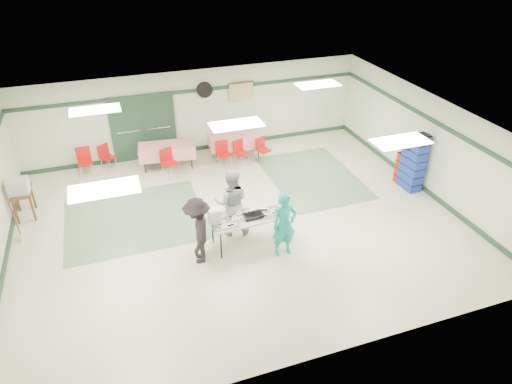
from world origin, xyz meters
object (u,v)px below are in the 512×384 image
object	(u,v)px
chair_a	(240,150)
chair_loose_b	(84,159)
crate_stack_blue_b	(417,163)
office_printer	(18,186)
volunteer_grey	(232,202)
chair_c	(262,147)
chair_b	(223,152)
crate_stack_blue_a	(408,167)
chair_loose_a	(106,155)
dining_table_b	(167,150)
volunteer_teal	(284,225)
dining_table_a	(236,140)
serving_table	(250,217)
printer_table	(22,195)
chair_d	(168,160)
crate_stack_red	(404,168)
broom	(14,217)
volunteer_dark	(198,231)

from	to	relation	value
chair_a	chair_loose_b	distance (m)	4.67
crate_stack_blue_b	office_printer	bearing A→B (deg)	168.36
volunteer_grey	chair_c	world-z (taller)	volunteer_grey
chair_b	crate_stack_blue_a	world-z (taller)	crate_stack_blue_a
chair_loose_a	dining_table_b	bearing A→B (deg)	-49.89
chair_loose_a	crate_stack_blue_b	bearing A→B (deg)	-62.63
volunteer_teal	dining_table_a	bearing A→B (deg)	83.60
chair_a	chair_loose_a	xyz separation A→B (m)	(-3.97, 1.04, -0.00)
volunteer_teal	dining_table_a	size ratio (longest dim) A/B	0.93
serving_table	dining_table_b	bearing A→B (deg)	101.11
chair_loose_b	printer_table	xyz separation A→B (m)	(-1.55, -1.80, 0.07)
chair_c	chair_d	world-z (taller)	chair_d
chair_c	chair_b	bearing A→B (deg)	157.58
chair_loose_b	crate_stack_red	distance (m)	9.43
chair_a	broom	size ratio (longest dim) A/B	0.66
chair_d	office_printer	size ratio (longest dim) A/B	1.87
volunteer_grey	printer_table	xyz separation A→B (m)	(-4.87, 2.45, -0.25)
volunteer_grey	chair_d	world-z (taller)	volunteer_grey
volunteer_dark	volunteer_teal	bearing A→B (deg)	92.21
dining_table_b	chair_b	xyz separation A→B (m)	(1.61, -0.57, -0.04)
dining_table_a	crate_stack_blue_a	xyz separation A→B (m)	(4.13, -3.38, 0.02)
office_printer	broom	size ratio (longest dim) A/B	0.38
chair_d	broom	xyz separation A→B (m)	(-3.97, -1.99, 0.11)
printer_table	serving_table	bearing A→B (deg)	-32.99
office_printer	chair_loose_a	bearing A→B (deg)	46.06
crate_stack_blue_b	chair_loose_a	bearing A→B (deg)	152.86
chair_c	crate_stack_blue_b	size ratio (longest dim) A/B	0.46
volunteer_dark	office_printer	distance (m)	5.00
chair_loose_a	office_printer	xyz separation A→B (m)	(-2.16, -2.05, 0.44)
serving_table	volunteer_grey	world-z (taller)	volunteer_grey
volunteer_grey	volunteer_dark	bearing A→B (deg)	53.03
volunteer_grey	broom	size ratio (longest dim) A/B	1.39
volunteer_teal	office_printer	world-z (taller)	volunteer_teal
chair_b	dining_table_b	bearing A→B (deg)	156.66
crate_stack_blue_b	office_printer	distance (m)	10.52
serving_table	chair_a	world-z (taller)	chair_a
volunteer_teal	dining_table_a	world-z (taller)	volunteer_teal
serving_table	office_printer	world-z (taller)	office_printer
volunteer_grey	dining_table_a	distance (m)	4.18
chair_c	broom	distance (m)	7.23
chair_loose_b	chair_loose_a	bearing A→B (deg)	12.91
chair_loose_a	chair_c	bearing A→B (deg)	-47.98
dining_table_b	chair_loose_a	distance (m)	1.87
dining_table_a	chair_c	world-z (taller)	chair_c
volunteer_dark	dining_table_a	bearing A→B (deg)	167.98
volunteer_teal	office_printer	size ratio (longest dim) A/B	3.35
chair_d	chair_loose_b	xyz separation A→B (m)	(-2.35, 0.86, 0.01)
chair_d	printer_table	size ratio (longest dim) A/B	1.11
volunteer_dark	chair_b	xyz separation A→B (m)	(1.72, 4.19, -0.27)
crate_stack_blue_b	office_printer	world-z (taller)	crate_stack_blue_b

